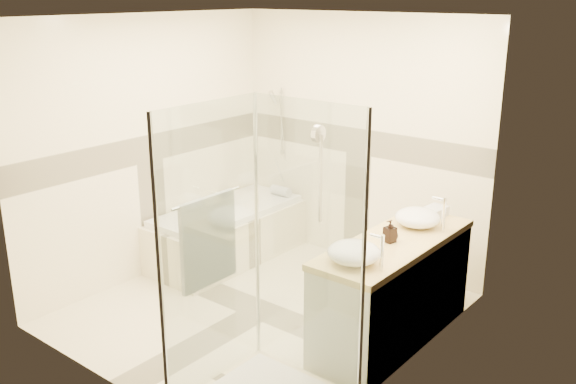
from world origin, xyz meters
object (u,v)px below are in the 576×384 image
Objects in this scene: shower_enclosure at (259,333)px; vessel_sink_near at (418,218)px; vessel_sink_far at (354,253)px; vanity at (393,290)px; amenity_bottle_a at (390,231)px; bathtub at (228,231)px; amenity_bottle_b at (392,233)px.

shower_enclosure reaches higher than vessel_sink_near.
vessel_sink_far is at bearing 69.14° from shower_enclosure.
vessel_sink_near is (-0.02, 0.39, 0.50)m from vanity.
amenity_bottle_a is at bearing 77.34° from shower_enclosure.
vessel_sink_far is at bearing -90.00° from vessel_sink_near.
vessel_sink_near reaches higher than bathtub.
amenity_bottle_b is (-0.02, -0.03, 0.49)m from vanity.
vessel_sink_far is (0.00, -0.94, 0.00)m from vessel_sink_near.
vessel_sink_near is at bearing 80.66° from shower_enclosure.
bathtub is 2.26m from amenity_bottle_a.
shower_enclosure reaches higher than vanity.
vessel_sink_near is 0.44m from amenity_bottle_a.
amenity_bottle_b reaches higher than bathtub.
bathtub is at bearing 156.98° from vessel_sink_far.
vessel_sink_near is (0.27, 1.66, 0.42)m from shower_enclosure.
vessel_sink_far is at bearing -90.00° from amenity_bottle_b.
amenity_bottle_b is (2.13, -0.38, 0.61)m from bathtub.
vanity is at bearing -9.25° from bathtub.
vanity is 0.52m from amenity_bottle_a.
vanity is 9.20× the size of amenity_bottle_a.
vessel_sink_near is 2.10× the size of amenity_bottle_a.
vessel_sink_near is 0.94m from vessel_sink_far.
shower_enclosure is at bearing -99.34° from vessel_sink_near.
vessel_sink_near is at bearing 90.00° from amenity_bottle_a.
vanity is 0.75m from vessel_sink_far.
vessel_sink_far reaches higher than bathtub.
shower_enclosure is 11.59× the size of amenity_bottle_a.
vessel_sink_near is at bearing 0.99° from bathtub.
shower_enclosure is 15.70× the size of amenity_bottle_b.
amenity_bottle_a is (2.13, -0.41, 0.63)m from bathtub.
amenity_bottle_a is 1.35× the size of amenity_bottle_b.
bathtub is 4.47× the size of vessel_sink_far.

